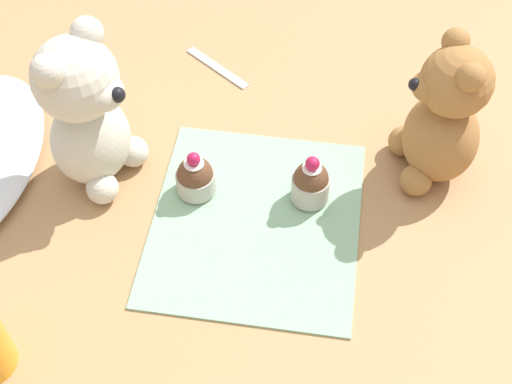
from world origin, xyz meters
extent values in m
plane|color=tan|center=(0.00, 0.00, 0.00)|extent=(4.00, 4.00, 0.00)
cube|color=#8EBC99|center=(0.00, 0.00, 0.00)|extent=(0.27, 0.24, 0.01)
ellipsoid|color=beige|center=(0.05, 0.20, 0.06)|extent=(0.12, 0.12, 0.11)
sphere|color=beige|center=(0.05, 0.20, 0.15)|extent=(0.10, 0.10, 0.10)
ellipsoid|color=beige|center=(0.04, 0.17, 0.15)|extent=(0.06, 0.05, 0.04)
sphere|color=black|center=(0.03, 0.15, 0.15)|extent=(0.02, 0.02, 0.02)
sphere|color=beige|center=(0.02, 0.21, 0.19)|extent=(0.04, 0.04, 0.04)
sphere|color=beige|center=(0.08, 0.19, 0.19)|extent=(0.04, 0.04, 0.04)
sphere|color=beige|center=(0.01, 0.18, 0.02)|extent=(0.04, 0.04, 0.04)
sphere|color=beige|center=(0.07, 0.16, 0.02)|extent=(0.04, 0.04, 0.04)
ellipsoid|color=#A3703D|center=(0.11, -0.20, 0.06)|extent=(0.12, 0.11, 0.11)
sphere|color=#A3703D|center=(0.11, -0.20, 0.14)|extent=(0.08, 0.08, 0.08)
ellipsoid|color=#A3703D|center=(0.11, -0.17, 0.14)|extent=(0.05, 0.04, 0.03)
sphere|color=black|center=(0.10, -0.16, 0.14)|extent=(0.01, 0.01, 0.01)
sphere|color=#A3703D|center=(0.14, -0.20, 0.18)|extent=(0.03, 0.03, 0.03)
sphere|color=#A3703D|center=(0.09, -0.21, 0.18)|extent=(0.03, 0.03, 0.03)
sphere|color=#A3703D|center=(0.14, -0.17, 0.02)|extent=(0.04, 0.04, 0.04)
sphere|color=#A3703D|center=(0.08, -0.18, 0.02)|extent=(0.04, 0.04, 0.04)
cylinder|color=#B2ADA3|center=(0.03, 0.08, 0.02)|extent=(0.05, 0.05, 0.03)
sphere|color=brown|center=(0.03, 0.08, 0.03)|extent=(0.04, 0.04, 0.04)
cylinder|color=white|center=(0.03, 0.08, 0.05)|extent=(0.02, 0.02, 0.00)
sphere|color=#B71947|center=(0.03, 0.08, 0.06)|extent=(0.02, 0.02, 0.02)
cylinder|color=#B2ADA3|center=(0.04, -0.06, 0.02)|extent=(0.04, 0.04, 0.03)
sphere|color=brown|center=(0.04, -0.06, 0.04)|extent=(0.04, 0.04, 0.04)
cylinder|color=white|center=(0.04, -0.06, 0.06)|extent=(0.02, 0.02, 0.00)
sphere|color=#B71947|center=(0.04, -0.06, 0.07)|extent=(0.02, 0.02, 0.02)
cube|color=silver|center=(0.26, 0.09, 0.00)|extent=(0.08, 0.10, 0.01)
camera|label=1|loc=(-0.49, -0.07, 0.67)|focal=50.00mm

